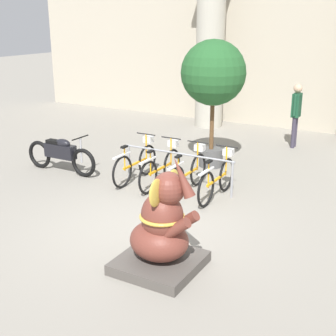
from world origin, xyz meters
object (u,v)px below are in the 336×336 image
Objects in this scene: motorcycle at (61,154)px; person_pedestrian at (296,110)px; elephant_statue at (162,231)px; bicycle_3 at (217,178)px; potted_tree at (213,76)px; bicycle_0 at (136,163)px; bicycle_2 at (188,173)px; bicycle_1 at (161,168)px.

person_pedestrian is (4.11, 4.89, 0.61)m from motorcycle.
elephant_statue is 0.87× the size of motorcycle.
bicycle_3 is 0.56× the size of potted_tree.
bicycle_3 is 4.62m from person_pedestrian.
bicycle_0 is 1.32m from bicycle_2.
elephant_statue is at bearing -69.41° from bicycle_2.
potted_tree reaches higher than bicycle_0.
motorcycle is at bearing -173.99° from bicycle_2.
bicycle_1 is 0.97× the size of elephant_statue.
potted_tree is (-0.99, 1.86, 1.76)m from bicycle_3.
bicycle_3 reaches higher than motorcycle.
bicycle_0 is 0.66m from bicycle_1.
elephant_statue is 5.01m from motorcycle.
person_pedestrian reaches higher than bicycle_3.
elephant_statue is at bearing -88.76° from person_pedestrian.
motorcycle is at bearing -130.05° from person_pedestrian.
bicycle_3 is 2.74m from potted_tree.
bicycle_0 is 3.88m from elephant_statue.
bicycle_2 is at bearing -101.77° from person_pedestrian.
elephant_statue is (1.77, -2.99, 0.18)m from bicycle_1.
bicycle_3 is at bearing -61.86° from potted_tree.
motorcycle is 1.15× the size of person_pedestrian.
bicycle_2 is 4.70m from person_pedestrian.
motorcycle is (-3.82, -0.32, 0.04)m from bicycle_3.
bicycle_0 is 0.84× the size of motorcycle.
bicycle_3 is 2.99m from elephant_statue.
bicycle_0 is at bearing 178.12° from bicycle_3.
bicycle_0 is 2.70m from potted_tree.
elephant_statue is at bearing -51.06° from bicycle_0.
potted_tree is at bearing 100.17° from bicycle_2.
bicycle_1 is 2.55m from potted_tree.
bicycle_3 is 0.97× the size of elephant_statue.
potted_tree is (0.33, 1.82, 1.76)m from bicycle_1.
bicycle_1 is 0.66m from bicycle_2.
potted_tree reaches higher than bicycle_1.
bicycle_3 is (1.99, -0.07, 0.00)m from bicycle_0.
bicycle_1 is 1.00× the size of bicycle_2.
person_pedestrian is at bearing 70.42° from bicycle_1.
bicycle_3 is 3.83m from motorcycle.
bicycle_0 is 0.97× the size of person_pedestrian.
bicycle_1 is at bearing 120.71° from elephant_statue.
bicycle_2 is 0.97× the size of elephant_statue.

